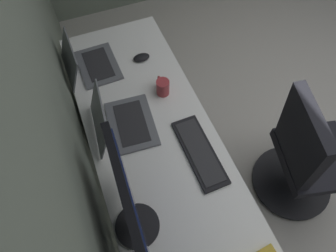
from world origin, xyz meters
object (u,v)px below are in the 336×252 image
at_px(laptop_leftmost, 87,63).
at_px(laptop_left, 119,122).
at_px(drawer_pedestal, 134,121).
at_px(monitor_primary, 132,210).
at_px(mouse_main, 141,57).
at_px(office_chair, 304,159).
at_px(coffee_mug, 163,87).
at_px(keyboard_main, 200,152).

bearing_deg(laptop_leftmost, laptop_left, -172.82).
height_order(drawer_pedestal, monitor_primary, monitor_primary).
height_order(laptop_left, mouse_main, laptop_left).
bearing_deg(laptop_leftmost, mouse_main, -97.69).
bearing_deg(laptop_leftmost, monitor_primary, 179.08).
distance_m(mouse_main, office_chair, 1.18).
relative_size(coffee_mug, office_chair, 0.12).
relative_size(drawer_pedestal, laptop_leftmost, 2.11).
bearing_deg(office_chair, laptop_leftmost, 48.17).
height_order(monitor_primary, laptop_leftmost, monitor_primary).
height_order(laptop_leftmost, mouse_main, laptop_leftmost).
xyz_separation_m(monitor_primary, keyboard_main, (0.23, -0.41, -0.26)).
xyz_separation_m(laptop_left, office_chair, (-0.46, -0.99, -0.33)).
distance_m(monitor_primary, mouse_main, 1.05).
height_order(monitor_primary, mouse_main, monitor_primary).
relative_size(monitor_primary, mouse_main, 5.31).
relative_size(laptop_left, mouse_main, 3.50).
height_order(drawer_pedestal, laptop_left, laptop_left).
relative_size(monitor_primary, keyboard_main, 1.31).
height_order(laptop_leftmost, office_chair, office_chair).
distance_m(monitor_primary, laptop_left, 0.57).
height_order(keyboard_main, mouse_main, mouse_main).
relative_size(drawer_pedestal, mouse_main, 6.68).
distance_m(drawer_pedestal, keyboard_main, 0.71).
relative_size(monitor_primary, coffee_mug, 4.78).
height_order(laptop_leftmost, coffee_mug, laptop_leftmost).
distance_m(laptop_leftmost, keyboard_main, 0.86).
bearing_deg(laptop_leftmost, keyboard_main, -152.95).
bearing_deg(laptop_leftmost, coffee_mug, -133.05).
height_order(monitor_primary, laptop_left, monitor_primary).
bearing_deg(drawer_pedestal, monitor_primary, 166.07).
bearing_deg(mouse_main, laptop_leftmost, 82.31).
relative_size(keyboard_main, office_chair, 0.43).
distance_m(drawer_pedestal, laptop_leftmost, 0.52).
xyz_separation_m(laptop_leftmost, coffee_mug, (-0.33, -0.36, -0.00)).
xyz_separation_m(laptop_leftmost, keyboard_main, (-0.77, -0.39, -0.04)).
distance_m(monitor_primary, laptop_leftmost, 1.02).
bearing_deg(keyboard_main, drawer_pedestal, 21.60).
bearing_deg(laptop_leftmost, office_chair, -131.83).
bearing_deg(monitor_primary, office_chair, -86.65).
xyz_separation_m(drawer_pedestal, mouse_main, (0.18, -0.15, 0.40)).
distance_m(monitor_primary, office_chair, 1.19).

